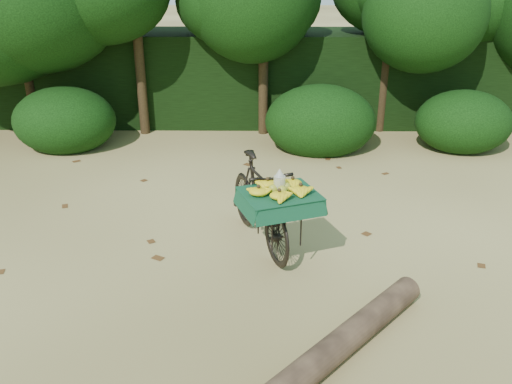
{
  "coord_description": "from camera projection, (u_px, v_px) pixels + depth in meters",
  "views": [
    {
      "loc": [
        0.49,
        -4.92,
        3.07
      ],
      "look_at": [
        0.42,
        0.35,
        0.83
      ],
      "focal_mm": 38.0,
      "sensor_mm": 36.0,
      "label": 1
    }
  ],
  "objects": [
    {
      "name": "bush_clumps",
      "position": [
        263.0,
        124.0,
        9.51
      ],
      "size": [
        8.8,
        1.7,
        0.9
      ],
      "primitive_type": null,
      "color": "black",
      "rests_on": "ground"
    },
    {
      "name": "fallen_log",
      "position": [
        300.0,
        377.0,
        4.17
      ],
      "size": [
        2.46,
        2.66,
        0.24
      ],
      "primitive_type": "cylinder",
      "rotation": [
        1.57,
        0.0,
        -0.74
      ],
      "color": "brown",
      "rests_on": "ground"
    },
    {
      "name": "vendor_bicycle",
      "position": [
        260.0,
        202.0,
        6.19
      ],
      "size": [
        1.22,
        1.9,
        1.07
      ],
      "rotation": [
        0.0,
        0.0,
        0.36
      ],
      "color": "black",
      "rests_on": "ground"
    },
    {
      "name": "ground",
      "position": [
        216.0,
        277.0,
        5.73
      ],
      "size": [
        80.0,
        80.0,
        0.0
      ],
      "primitive_type": "plane",
      "color": "#CFBA6E",
      "rests_on": "ground"
    },
    {
      "name": "hedge_backdrop",
      "position": [
        239.0,
        76.0,
        11.18
      ],
      "size": [
        26.0,
        1.8,
        1.8
      ],
      "primitive_type": "cube",
      "color": "black",
      "rests_on": "ground"
    },
    {
      "name": "tree_row",
      "position": [
        202.0,
        25.0,
        10.02
      ],
      "size": [
        14.5,
        2.0,
        4.0
      ],
      "primitive_type": null,
      "color": "black",
      "rests_on": "ground"
    },
    {
      "name": "leaf_litter",
      "position": [
        220.0,
        247.0,
        6.33
      ],
      "size": [
        7.0,
        7.3,
        0.01
      ],
      "primitive_type": null,
      "color": "#533216",
      "rests_on": "ground"
    }
  ]
}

